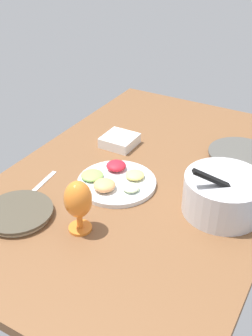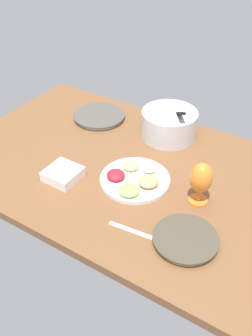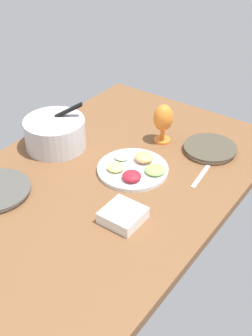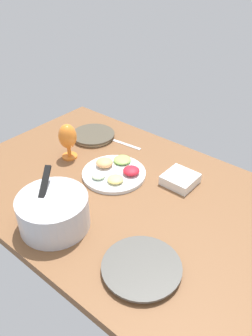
{
  "view_description": "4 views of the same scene",
  "coord_description": "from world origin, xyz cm",
  "px_view_note": "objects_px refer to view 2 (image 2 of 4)",
  "views": [
    {
      "loc": [
        122.22,
        60.4,
        90.01
      ],
      "look_at": [
        5.94,
        -5.83,
        5.02
      ],
      "focal_mm": 43.34,
      "sensor_mm": 36.0,
      "label": 1
    },
    {
      "loc": [
        75.48,
        -115.96,
        105.39
      ],
      "look_at": [
        6.46,
        -6.5,
        5.02
      ],
      "focal_mm": 40.2,
      "sensor_mm": 36.0,
      "label": 2
    },
    {
      "loc": [
        -115.46,
        -94.25,
        110.86
      ],
      "look_at": [
        5.72,
        -7.39,
        5.02
      ],
      "focal_mm": 47.07,
      "sensor_mm": 36.0,
      "label": 3
    },
    {
      "loc": [
        -78.38,
        91.21,
        96.94
      ],
      "look_at": [
        6.18,
        -9.77,
        5.02
      ],
      "focal_mm": 36.36,
      "sensor_mm": 36.0,
      "label": 4
    }
  ],
  "objects_px": {
    "dinner_plate_left": "(99,116)",
    "square_bowl_white": "(63,174)",
    "hurricane_glass_orange": "(201,179)",
    "dinner_plate_right": "(185,239)",
    "mixing_bowl": "(169,123)",
    "fruit_platter": "(135,179)"
  },
  "relations": [
    {
      "from": "dinner_plate_left",
      "to": "square_bowl_white",
      "type": "distance_m",
      "value": 0.54
    },
    {
      "from": "hurricane_glass_orange",
      "to": "dinner_plate_left",
      "type": "bearing_deg",
      "value": 155.61
    },
    {
      "from": "dinner_plate_right",
      "to": "square_bowl_white",
      "type": "bearing_deg",
      "value": 175.44
    },
    {
      "from": "square_bowl_white",
      "to": "mixing_bowl",
      "type": "bearing_deg",
      "value": 67.12
    },
    {
      "from": "dinner_plate_right",
      "to": "mixing_bowl",
      "type": "distance_m",
      "value": 0.71
    },
    {
      "from": "fruit_platter",
      "to": "square_bowl_white",
      "type": "xyz_separation_m",
      "value": [
        -0.28,
        -0.14,
        0.01
      ]
    },
    {
      "from": "dinner_plate_right",
      "to": "fruit_platter",
      "type": "distance_m",
      "value": 0.39
    },
    {
      "from": "mixing_bowl",
      "to": "hurricane_glass_orange",
      "type": "relative_size",
      "value": 1.47
    },
    {
      "from": "mixing_bowl",
      "to": "square_bowl_white",
      "type": "relative_size",
      "value": 1.95
    },
    {
      "from": "dinner_plate_left",
      "to": "hurricane_glass_orange",
      "type": "height_order",
      "value": "hurricane_glass_orange"
    },
    {
      "from": "hurricane_glass_orange",
      "to": "square_bowl_white",
      "type": "relative_size",
      "value": 1.33
    },
    {
      "from": "dinner_plate_left",
      "to": "mixing_bowl",
      "type": "xyz_separation_m",
      "value": [
        0.4,
        0.05,
        0.06
      ]
    },
    {
      "from": "hurricane_glass_orange",
      "to": "square_bowl_white",
      "type": "distance_m",
      "value": 0.6
    },
    {
      "from": "mixing_bowl",
      "to": "square_bowl_white",
      "type": "bearing_deg",
      "value": -112.88
    },
    {
      "from": "dinner_plate_right",
      "to": "fruit_platter",
      "type": "height_order",
      "value": "fruit_platter"
    },
    {
      "from": "mixing_bowl",
      "to": "dinner_plate_left",
      "type": "bearing_deg",
      "value": -173.59
    },
    {
      "from": "fruit_platter",
      "to": "dinner_plate_left",
      "type": "bearing_deg",
      "value": 140.87
    },
    {
      "from": "mixing_bowl",
      "to": "fruit_platter",
      "type": "height_order",
      "value": "mixing_bowl"
    },
    {
      "from": "dinner_plate_left",
      "to": "square_bowl_white",
      "type": "relative_size",
      "value": 1.97
    },
    {
      "from": "mixing_bowl",
      "to": "fruit_platter",
      "type": "distance_m",
      "value": 0.42
    },
    {
      "from": "fruit_platter",
      "to": "hurricane_glass_orange",
      "type": "relative_size",
      "value": 1.62
    },
    {
      "from": "dinner_plate_left",
      "to": "fruit_platter",
      "type": "height_order",
      "value": "fruit_platter"
    }
  ]
}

